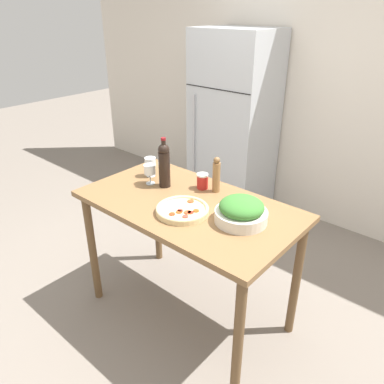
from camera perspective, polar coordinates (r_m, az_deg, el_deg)
The scene contains 11 objects.
ground_plane at distance 2.87m, azimuth -0.53°, elevation -17.76°, with size 14.00×14.00×0.00m, color slate.
wall_back at distance 3.77m, azimuth 19.58°, elevation 14.35°, with size 6.40×0.06×2.60m.
refrigerator at distance 3.90m, azimuth 6.36°, elevation 10.17°, with size 0.75×0.63×1.83m.
prep_counter at distance 2.39m, azimuth -0.61°, elevation -4.13°, with size 1.39×0.77×0.91m.
wine_bottle at distance 2.48m, azimuth -4.26°, elevation 4.25°, with size 0.08×0.08×0.34m.
wine_glass_near at distance 2.55m, azimuth -6.45°, elevation 3.29°, with size 0.08×0.08×0.14m.
wine_glass_far at distance 2.67m, azimuth -6.38°, elevation 4.43°, with size 0.08×0.08×0.14m.
pepper_mill at distance 2.42m, azimuth 3.73°, elevation 2.58°, with size 0.05×0.05×0.24m.
salad_bowl at distance 2.12m, azimuth 7.52°, elevation -2.92°, with size 0.30×0.30×0.15m.
homemade_pizza at distance 2.21m, azimuth -1.48°, elevation -2.72°, with size 0.32×0.32×0.04m.
salt_canister at distance 2.49m, azimuth 1.60°, elevation 1.68°, with size 0.08×0.08×0.10m.
Camera 1 is at (1.36, -1.53, 2.01)m, focal length 35.00 mm.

